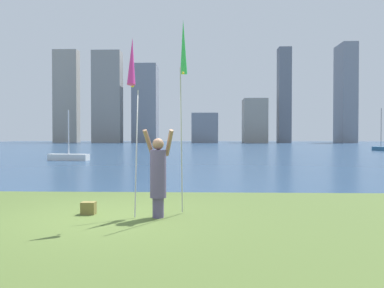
% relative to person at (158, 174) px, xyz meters
% --- Properties ---
extents(ground, '(120.00, 138.00, 0.12)m').
position_rel_person_xyz_m(ground, '(-1.04, 51.00, -0.94)').
color(ground, '#475B28').
extents(person, '(0.65, 0.48, 1.78)m').
position_rel_person_xyz_m(person, '(0.00, 0.00, 0.00)').
color(person, '#594C72').
rests_on(person, ground).
extents(kite_flag_left, '(0.16, 0.85, 3.55)m').
position_rel_person_xyz_m(kite_flag_left, '(-0.46, -0.33, 2.10)').
color(kite_flag_left, '#B2B2B7').
rests_on(kite_flag_left, ground).
extents(kite_flag_right, '(0.16, 1.27, 4.18)m').
position_rel_person_xyz_m(kite_flag_right, '(0.46, 0.83, 2.62)').
color(kite_flag_right, '#B2B2B7').
rests_on(kite_flag_right, ground).
extents(bag, '(0.29, 0.22, 0.26)m').
position_rel_person_xyz_m(bag, '(-1.50, 0.28, -0.75)').
color(bag, olive).
rests_on(bag, ground).
extents(sailboat_5, '(1.40, 2.13, 4.79)m').
position_rel_person_xyz_m(sailboat_5, '(20.72, 37.90, -0.60)').
color(sailboat_5, '#2D6084').
rests_on(sailboat_5, ground).
extents(sailboat_8, '(2.83, 1.07, 3.41)m').
position_rel_person_xyz_m(sailboat_8, '(-8.32, 18.65, -0.62)').
color(sailboat_8, silver).
rests_on(sailboat_8, ground).
extents(skyline_tower_0, '(6.16, 3.08, 23.52)m').
position_rel_person_xyz_m(skyline_tower_0, '(-34.77, 93.14, 10.88)').
color(skyline_tower_0, gray).
rests_on(skyline_tower_0, ground).
extents(skyline_tower_1, '(7.07, 4.04, 22.72)m').
position_rel_person_xyz_m(skyline_tower_1, '(-23.67, 90.93, 10.48)').
color(skyline_tower_1, gray).
rests_on(skyline_tower_1, ground).
extents(skyline_tower_2, '(6.21, 6.48, 19.91)m').
position_rel_person_xyz_m(skyline_tower_2, '(-14.69, 94.59, 9.08)').
color(skyline_tower_2, gray).
rests_on(skyline_tower_2, ground).
extents(skyline_tower_3, '(6.40, 6.43, 7.26)m').
position_rel_person_xyz_m(skyline_tower_3, '(0.62, 91.13, 2.76)').
color(skyline_tower_3, gray).
rests_on(skyline_tower_3, ground).
extents(skyline_tower_4, '(5.69, 7.07, 10.74)m').
position_rel_person_xyz_m(skyline_tower_4, '(12.90, 91.19, 4.50)').
color(skyline_tower_4, gray).
rests_on(skyline_tower_4, ground).
extents(skyline_tower_5, '(3.05, 3.58, 23.39)m').
position_rel_person_xyz_m(skyline_tower_5, '(20.19, 91.69, 10.82)').
color(skyline_tower_5, slate).
rests_on(skyline_tower_5, ground).
extents(skyline_tower_6, '(3.62, 7.67, 24.45)m').
position_rel_person_xyz_m(skyline_tower_6, '(35.72, 93.31, 11.35)').
color(skyline_tower_6, gray).
rests_on(skyline_tower_6, ground).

